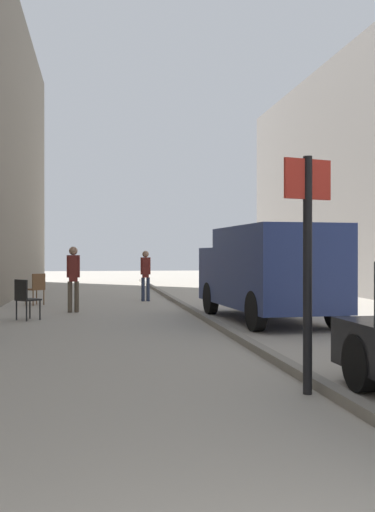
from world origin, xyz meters
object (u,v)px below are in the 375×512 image
Objects in this scene: pedestrian_mid_block at (73,274)px; cafe_chair_by_doorway at (37,287)px; street_sign_post at (308,253)px; cafe_chair_near_window at (25,297)px; pedestrian_main_foreground at (146,272)px; delivery_van at (267,270)px.

cafe_chair_by_doorway is (-1.15, 2.36, -0.45)m from pedestrian_mid_block.
street_sign_post reaches higher than cafe_chair_near_window.
cafe_chair_by_doorway is at bearing -87.57° from street_sign_post.
pedestrian_mid_block is 10.10m from street_sign_post.
pedestrian_mid_block reaches higher than cafe_chair_near_window.
street_sign_post reaches higher than pedestrian_main_foreground.
cafe_chair_near_window is at bearing 57.39° from pedestrian_mid_block.
pedestrian_mid_block is at bearing -89.56° from street_sign_post.
pedestrian_main_foreground is at bearing -22.78° from cafe_chair_by_doorway.
cafe_chair_near_window is 1.00× the size of cafe_chair_by_doorway.
pedestrian_main_foreground is 13.08m from street_sign_post.
cafe_chair_near_window is 4.11m from cafe_chair_by_doorway.
street_sign_post is at bearing -16.93° from cafe_chair_near_window.
delivery_van is at bearing -66.44° from pedestrian_main_foreground.
street_sign_post is 12.73m from cafe_chair_by_doorway.
pedestrian_main_foreground is at bearing 106.83° from delivery_van.
street_sign_post is (2.84, -9.68, 0.55)m from pedestrian_mid_block.
cafe_chair_near_window and cafe_chair_by_doorway have the same top height.
delivery_van is at bearing 146.81° from pedestrian_mid_block.
cafe_chair_near_window is at bearing -119.08° from pedestrian_main_foreground.
delivery_van is 5.51× the size of cafe_chair_by_doorway.
pedestrian_main_foreground is at bearing -102.99° from street_sign_post.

